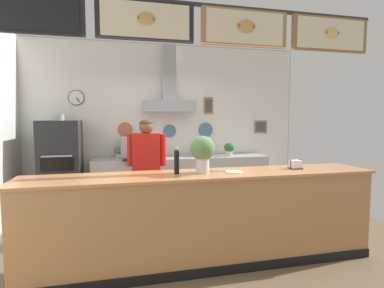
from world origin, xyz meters
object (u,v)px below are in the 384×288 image
(pepper_grinder, at_px, (177,161))
(basil_vase, at_px, (203,152))
(potted_oregano, at_px, (157,150))
(potted_thyme, at_px, (197,151))
(potted_basil, at_px, (229,149))
(espresso_machine, at_px, (137,148))
(potted_sage, at_px, (118,152))
(napkin_holder, at_px, (295,165))
(shop_worker, at_px, (147,170))
(pizza_oven, at_px, (61,169))
(condiment_plate, at_px, (234,172))

(pepper_grinder, distance_m, basil_vase, 0.30)
(potted_oregano, bearing_deg, basil_vase, -84.43)
(potted_thyme, height_order, basil_vase, basil_vase)
(potted_oregano, bearing_deg, potted_basil, -0.20)
(espresso_machine, xyz_separation_m, basil_vase, (0.57, -2.24, 0.15))
(potted_sage, bearing_deg, potted_basil, -2.09)
(napkin_holder, height_order, basil_vase, basil_vase)
(potted_thyme, bearing_deg, potted_sage, 179.07)
(potted_oregano, xyz_separation_m, potted_sage, (-0.67, 0.07, -0.02))
(basil_vase, bearing_deg, potted_thyme, 76.79)
(shop_worker, distance_m, basil_vase, 1.36)
(pepper_grinder, bearing_deg, potted_sage, 104.85)
(espresso_machine, bearing_deg, napkin_holder, -51.74)
(shop_worker, relative_size, espresso_machine, 2.88)
(pizza_oven, bearing_deg, napkin_holder, -35.06)
(potted_thyme, bearing_deg, potted_basil, -4.76)
(potted_basil, bearing_deg, espresso_machine, 179.60)
(condiment_plate, bearing_deg, potted_oregano, 104.24)
(napkin_holder, bearing_deg, shop_worker, 144.98)
(condiment_plate, bearing_deg, basil_vase, 175.56)
(basil_vase, xyz_separation_m, condiment_plate, (0.36, -0.03, -0.23))
(basil_vase, bearing_deg, napkin_holder, 2.12)
(potted_thyme, distance_m, pepper_grinder, 2.40)
(pizza_oven, bearing_deg, espresso_machine, 5.77)
(shop_worker, bearing_deg, potted_sage, -61.08)
(pizza_oven, bearing_deg, potted_basil, 2.18)
(potted_oregano, distance_m, condiment_plate, 2.34)
(pepper_grinder, bearing_deg, shop_worker, 100.26)
(potted_oregano, xyz_separation_m, potted_basil, (1.36, -0.00, -0.00))
(potted_thyme, height_order, napkin_holder, napkin_holder)
(potted_oregano, distance_m, potted_thyme, 0.76)
(espresso_machine, distance_m, potted_sage, 0.33)
(pizza_oven, xyz_separation_m, potted_oregano, (1.58, 0.12, 0.26))
(pepper_grinder, xyz_separation_m, condiment_plate, (0.64, -0.06, -0.14))
(napkin_holder, relative_size, pepper_grinder, 0.48)
(potted_oregano, height_order, potted_sage, potted_oregano)
(shop_worker, relative_size, potted_thyme, 8.14)
(napkin_holder, bearing_deg, espresso_machine, 128.26)
(napkin_holder, relative_size, condiment_plate, 0.72)
(potted_basil, bearing_deg, shop_worker, -147.98)
(potted_basil, height_order, condiment_plate, potted_basil)
(potted_thyme, relative_size, pepper_grinder, 0.66)
(condiment_plate, bearing_deg, pepper_grinder, 174.93)
(condiment_plate, bearing_deg, shop_worker, 124.58)
(shop_worker, xyz_separation_m, condiment_plate, (0.85, -1.23, 0.15))
(potted_basil, height_order, pepper_grinder, pepper_grinder)
(potted_sage, xyz_separation_m, basil_vase, (0.89, -2.31, 0.23))
(shop_worker, bearing_deg, espresso_machine, -76.44)
(pizza_oven, xyz_separation_m, condiment_plate, (2.15, -2.15, 0.23))
(espresso_machine, relative_size, potted_thyme, 2.83)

